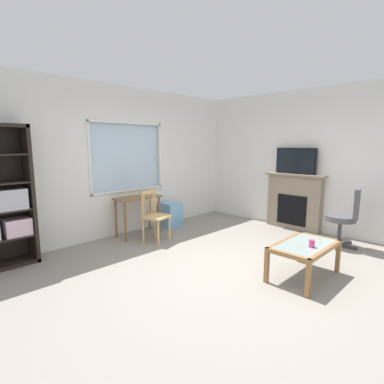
{
  "coord_description": "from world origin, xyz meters",
  "views": [
    {
      "loc": [
        -3.05,
        -2.42,
        1.7
      ],
      "look_at": [
        -0.11,
        0.5,
        1.03
      ],
      "focal_mm": 27.89,
      "sensor_mm": 36.0,
      "label": 1
    }
  ],
  "objects_px": {
    "desk_under_window": "(138,204)",
    "plastic_drawer_unit": "(170,214)",
    "coffee_table": "(304,249)",
    "fireplace": "(294,201)",
    "tv": "(296,161)",
    "wooden_chair": "(155,216)",
    "sippy_cup": "(312,243)",
    "office_chair": "(347,214)"
  },
  "relations": [
    {
      "from": "fireplace",
      "to": "coffee_table",
      "type": "relative_size",
      "value": 1.23
    },
    {
      "from": "fireplace",
      "to": "tv",
      "type": "distance_m",
      "value": 0.81
    },
    {
      "from": "office_chair",
      "to": "coffee_table",
      "type": "relative_size",
      "value": 1.03
    },
    {
      "from": "wooden_chair",
      "to": "fireplace",
      "type": "distance_m",
      "value": 2.84
    },
    {
      "from": "tv",
      "to": "office_chair",
      "type": "bearing_deg",
      "value": -110.18
    },
    {
      "from": "tv",
      "to": "coffee_table",
      "type": "distance_m",
      "value": 2.54
    },
    {
      "from": "wooden_chair",
      "to": "tv",
      "type": "bearing_deg",
      "value": -28.66
    },
    {
      "from": "wooden_chair",
      "to": "plastic_drawer_unit",
      "type": "height_order",
      "value": "wooden_chair"
    },
    {
      "from": "desk_under_window",
      "to": "plastic_drawer_unit",
      "type": "distance_m",
      "value": 0.9
    },
    {
      "from": "tv",
      "to": "office_chair",
      "type": "relative_size",
      "value": 0.81
    },
    {
      "from": "plastic_drawer_unit",
      "to": "fireplace",
      "type": "xyz_separation_m",
      "value": [
        1.64,
        -1.92,
        0.31
      ]
    },
    {
      "from": "office_chair",
      "to": "coffee_table",
      "type": "height_order",
      "value": "office_chair"
    },
    {
      "from": "plastic_drawer_unit",
      "to": "tv",
      "type": "xyz_separation_m",
      "value": [
        1.63,
        -1.92,
        1.12
      ]
    },
    {
      "from": "tv",
      "to": "plastic_drawer_unit",
      "type": "bearing_deg",
      "value": 130.3
    },
    {
      "from": "plastic_drawer_unit",
      "to": "coffee_table",
      "type": "bearing_deg",
      "value": -97.46
    },
    {
      "from": "fireplace",
      "to": "coffee_table",
      "type": "height_order",
      "value": "fireplace"
    },
    {
      "from": "desk_under_window",
      "to": "wooden_chair",
      "type": "height_order",
      "value": "wooden_chair"
    },
    {
      "from": "desk_under_window",
      "to": "plastic_drawer_unit",
      "type": "relative_size",
      "value": 1.72
    },
    {
      "from": "tv",
      "to": "sippy_cup",
      "type": "height_order",
      "value": "tv"
    },
    {
      "from": "fireplace",
      "to": "tv",
      "type": "bearing_deg",
      "value": -180.0
    },
    {
      "from": "plastic_drawer_unit",
      "to": "fireplace",
      "type": "height_order",
      "value": "fireplace"
    },
    {
      "from": "desk_under_window",
      "to": "wooden_chair",
      "type": "relative_size",
      "value": 0.96
    },
    {
      "from": "plastic_drawer_unit",
      "to": "fireplace",
      "type": "relative_size",
      "value": 0.42
    },
    {
      "from": "tv",
      "to": "office_chair",
      "type": "xyz_separation_m",
      "value": [
        -0.42,
        -1.13,
        -0.82
      ]
    },
    {
      "from": "wooden_chair",
      "to": "office_chair",
      "type": "bearing_deg",
      "value": -50.35
    },
    {
      "from": "coffee_table",
      "to": "sippy_cup",
      "type": "distance_m",
      "value": 0.17
    },
    {
      "from": "desk_under_window",
      "to": "coffee_table",
      "type": "bearing_deg",
      "value": -81.88
    },
    {
      "from": "plastic_drawer_unit",
      "to": "coffee_table",
      "type": "height_order",
      "value": "plastic_drawer_unit"
    },
    {
      "from": "fireplace",
      "to": "sippy_cup",
      "type": "distance_m",
      "value": 2.45
    },
    {
      "from": "wooden_chair",
      "to": "sippy_cup",
      "type": "height_order",
      "value": "wooden_chair"
    },
    {
      "from": "wooden_chair",
      "to": "coffee_table",
      "type": "distance_m",
      "value": 2.55
    },
    {
      "from": "tv",
      "to": "wooden_chair",
      "type": "bearing_deg",
      "value": 151.34
    },
    {
      "from": "office_chair",
      "to": "tv",
      "type": "bearing_deg",
      "value": 69.82
    },
    {
      "from": "plastic_drawer_unit",
      "to": "office_chair",
      "type": "relative_size",
      "value": 0.5
    },
    {
      "from": "desk_under_window",
      "to": "coffee_table",
      "type": "xyz_separation_m",
      "value": [
        0.43,
        -3.02,
        -0.22
      ]
    },
    {
      "from": "sippy_cup",
      "to": "office_chair",
      "type": "bearing_deg",
      "value": 4.59
    },
    {
      "from": "fireplace",
      "to": "office_chair",
      "type": "distance_m",
      "value": 1.21
    },
    {
      "from": "plastic_drawer_unit",
      "to": "tv",
      "type": "height_order",
      "value": "tv"
    },
    {
      "from": "plastic_drawer_unit",
      "to": "sippy_cup",
      "type": "height_order",
      "value": "sippy_cup"
    },
    {
      "from": "tv",
      "to": "coffee_table",
      "type": "relative_size",
      "value": 0.84
    },
    {
      "from": "plastic_drawer_unit",
      "to": "tv",
      "type": "distance_m",
      "value": 2.75
    },
    {
      "from": "desk_under_window",
      "to": "tv",
      "type": "relative_size",
      "value": 1.06
    }
  ]
}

